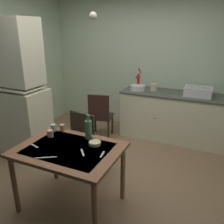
# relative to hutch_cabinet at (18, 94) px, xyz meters

# --- Properties ---
(ground_plane) EXTENTS (4.89, 4.89, 0.00)m
(ground_plane) POSITION_rel_hutch_cabinet_xyz_m (1.50, -0.12, -0.98)
(ground_plane) COLOR #8D6C4F
(wall_back) EXTENTS (3.99, 0.10, 2.52)m
(wall_back) POSITION_rel_hutch_cabinet_xyz_m (1.50, 1.86, 0.28)
(wall_back) COLOR beige
(wall_back) RESTS_ON ground
(hutch_cabinet) EXTENTS (0.86, 0.55, 2.10)m
(hutch_cabinet) POSITION_rel_hutch_cabinet_xyz_m (0.00, 0.00, 0.00)
(hutch_cabinet) COLOR beige
(hutch_cabinet) RESTS_ON ground
(counter_cabinet) EXTENTS (1.93, 0.64, 0.86)m
(counter_cabinet) POSITION_rel_hutch_cabinet_xyz_m (2.18, 1.49, -0.55)
(counter_cabinet) COLOR beige
(counter_cabinet) RESTS_ON ground
(sink_basin) EXTENTS (0.44, 0.34, 0.15)m
(sink_basin) POSITION_rel_hutch_cabinet_xyz_m (2.53, 1.49, -0.04)
(sink_basin) COLOR white
(sink_basin) RESTS_ON counter_cabinet
(hand_pump) EXTENTS (0.05, 0.27, 0.39)m
(hand_pump) POSITION_rel_hutch_cabinet_xyz_m (1.45, 1.53, 0.05)
(hand_pump) COLOR #B21E19
(hand_pump) RESTS_ON counter_cabinet
(mixing_bowl_counter) EXTENTS (0.27, 0.27, 0.09)m
(mixing_bowl_counter) POSITION_rel_hutch_cabinet_xyz_m (1.48, 1.44, -0.07)
(mixing_bowl_counter) COLOR white
(mixing_bowl_counter) RESTS_ON counter_cabinet
(stoneware_crock) EXTENTS (0.13, 0.13, 0.13)m
(stoneware_crock) POSITION_rel_hutch_cabinet_xyz_m (1.76, 1.52, -0.06)
(stoneware_crock) COLOR beige
(stoneware_crock) RESTS_ON counter_cabinet
(dining_table) EXTENTS (1.11, 0.82, 0.74)m
(dining_table) POSITION_rel_hutch_cabinet_xyz_m (1.46, -0.78, -0.34)
(dining_table) COLOR brown
(dining_table) RESTS_ON ground
(chair_far_side) EXTENTS (0.45, 0.45, 0.95)m
(chair_far_side) POSITION_rel_hutch_cabinet_xyz_m (1.32, -0.15, -0.49)
(chair_far_side) COLOR #30271C
(chair_far_side) RESTS_ON ground
(chair_by_counter) EXTENTS (0.48, 0.48, 0.87)m
(chair_by_counter) POSITION_rel_hutch_cabinet_xyz_m (0.96, 0.92, -0.53)
(chair_by_counter) COLOR #302017
(chair_by_counter) RESTS_ON ground
(serving_bowl_wide) EXTENTS (0.13, 0.13, 0.04)m
(serving_bowl_wide) POSITION_rel_hutch_cabinet_xyz_m (1.67, -0.59, -0.22)
(serving_bowl_wide) COLOR beige
(serving_bowl_wide) RESTS_ON dining_table
(mug_dark) EXTENTS (0.07, 0.07, 0.08)m
(mug_dark) POSITION_rel_hutch_cabinet_xyz_m (1.13, -0.43, -0.20)
(mug_dark) COLOR tan
(mug_dark) RESTS_ON dining_table
(mug_tall) EXTENTS (0.07, 0.07, 0.08)m
(mug_tall) POSITION_rel_hutch_cabinet_xyz_m (1.10, -0.63, -0.20)
(mug_tall) COLOR tan
(mug_tall) RESTS_ON dining_table
(teacup_mint) EXTENTS (0.06, 0.06, 0.09)m
(teacup_mint) POSITION_rel_hutch_cabinet_xyz_m (1.03, -0.49, -0.20)
(teacup_mint) COLOR #ADD1C1
(teacup_mint) RESTS_ON dining_table
(glass_bottle) EXTENTS (0.08, 0.08, 0.29)m
(glass_bottle) POSITION_rel_hutch_cabinet_xyz_m (1.54, -0.49, -0.12)
(glass_bottle) COLOR #4C7F56
(glass_bottle) RESTS_ON dining_table
(table_knife) EXTENTS (0.19, 0.12, 0.00)m
(table_knife) POSITION_rel_hutch_cabinet_xyz_m (1.36, -1.04, -0.24)
(table_knife) COLOR silver
(table_knife) RESTS_ON dining_table
(teaspoon_near_bowl) EXTENTS (0.11, 0.13, 0.00)m
(teaspoon_near_bowl) POSITION_rel_hutch_cabinet_xyz_m (1.64, -0.81, -0.24)
(teaspoon_near_bowl) COLOR beige
(teaspoon_near_bowl) RESTS_ON dining_table
(teaspoon_by_cup) EXTENTS (0.13, 0.05, 0.00)m
(teaspoon_by_cup) POSITION_rel_hutch_cabinet_xyz_m (1.09, -0.90, -0.24)
(teaspoon_by_cup) COLOR beige
(teaspoon_by_cup) RESTS_ON dining_table
(serving_spoon) EXTENTS (0.04, 0.12, 0.00)m
(serving_spoon) POSITION_rel_hutch_cabinet_xyz_m (1.85, -0.76, -0.24)
(serving_spoon) COLOR beige
(serving_spoon) RESTS_ON dining_table
(pendant_bulb) EXTENTS (0.08, 0.08, 0.08)m
(pendant_bulb) POSITION_rel_hutch_cabinet_xyz_m (1.53, -0.30, 1.09)
(pendant_bulb) COLOR #F9EFCC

